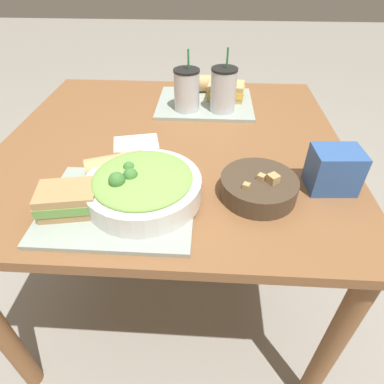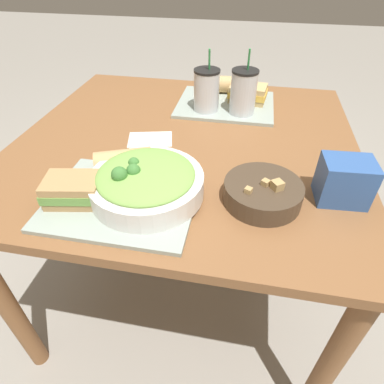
# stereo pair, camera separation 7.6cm
# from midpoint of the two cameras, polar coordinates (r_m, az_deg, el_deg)

# --- Properties ---
(ground_plane) EXTENTS (12.00, 12.00, 0.00)m
(ground_plane) POSITION_cam_midpoint_polar(r_m,az_deg,el_deg) (1.63, 0.64, -15.20)
(ground_plane) COLOR gray
(dining_table) EXTENTS (1.12, 1.07, 0.78)m
(dining_table) POSITION_cam_midpoint_polar(r_m,az_deg,el_deg) (1.15, 0.87, 4.90)
(dining_table) COLOR brown
(dining_table) RESTS_ON ground_plane
(tray_near) EXTENTS (0.38, 0.30, 0.01)m
(tray_near) POSITION_cam_midpoint_polar(r_m,az_deg,el_deg) (0.83, -9.74, -1.47)
(tray_near) COLOR #99A89E
(tray_near) RESTS_ON dining_table
(tray_far) EXTENTS (0.38, 0.30, 0.01)m
(tray_far) POSITION_cam_midpoint_polar(r_m,az_deg,el_deg) (1.34, 7.64, 15.14)
(tray_far) COLOR #99A89E
(tray_far) RESTS_ON dining_table
(salad_bowl) EXTENTS (0.29, 0.29, 0.10)m
(salad_bowl) POSITION_cam_midpoint_polar(r_m,az_deg,el_deg) (0.81, -5.53, 1.78)
(salad_bowl) COLOR white
(salad_bowl) RESTS_ON tray_near
(soup_bowl) EXTENTS (0.20, 0.20, 0.08)m
(soup_bowl) POSITION_cam_midpoint_polar(r_m,az_deg,el_deg) (0.84, 15.01, -0.10)
(soup_bowl) COLOR #473828
(soup_bowl) RESTS_ON dining_table
(sandwich_near) EXTENTS (0.16, 0.12, 0.06)m
(sandwich_near) POSITION_cam_midpoint_polar(r_m,az_deg,el_deg) (0.83, -17.86, 0.28)
(sandwich_near) COLOR tan
(sandwich_near) RESTS_ON tray_near
(baguette_near) EXTENTS (0.17, 0.12, 0.07)m
(baguette_near) POSITION_cam_midpoint_polar(r_m,az_deg,el_deg) (0.90, -9.57, 5.31)
(baguette_near) COLOR tan
(baguette_near) RESTS_ON tray_near
(sandwich_far) EXTENTS (0.16, 0.12, 0.06)m
(sandwich_far) POSITION_cam_midpoint_polar(r_m,az_deg,el_deg) (1.35, 11.55, 16.79)
(sandwich_far) COLOR tan
(sandwich_far) RESTS_ON tray_far
(baguette_far) EXTENTS (0.12, 0.08, 0.07)m
(baguette_far) POSITION_cam_midpoint_polar(r_m,az_deg,el_deg) (1.43, 8.90, 18.31)
(baguette_far) COLOR tan
(baguette_far) RESTS_ON tray_far
(drink_cup_dark) EXTENTS (0.10, 0.10, 0.22)m
(drink_cup_dark) POSITION_cam_midpoint_polar(r_m,az_deg,el_deg) (1.24, 4.42, 17.34)
(drink_cup_dark) COLOR silver
(drink_cup_dark) RESTS_ON tray_far
(drink_cup_red) EXTENTS (0.10, 0.10, 0.23)m
(drink_cup_red) POSITION_cam_midpoint_polar(r_m,az_deg,el_deg) (1.24, 10.91, 16.80)
(drink_cup_red) COLOR silver
(drink_cup_red) RESTS_ON tray_far
(chip_bag) EXTENTS (0.13, 0.10, 0.11)m
(chip_bag) POSITION_cam_midpoint_polar(r_m,az_deg,el_deg) (0.90, 27.68, 1.67)
(chip_bag) COLOR #335BA3
(chip_bag) RESTS_ON dining_table
(napkin_folded) EXTENTS (0.16, 0.13, 0.00)m
(napkin_folded) POSITION_cam_midpoint_polar(r_m,az_deg,el_deg) (1.09, -5.47, 9.22)
(napkin_folded) COLOR white
(napkin_folded) RESTS_ON dining_table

